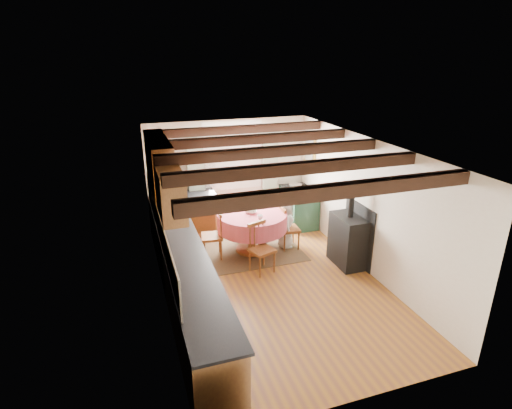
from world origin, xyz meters
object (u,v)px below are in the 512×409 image
object	(u,v)px
child_right	(286,224)
child_far	(242,217)
aga_range	(299,207)
cast_iron_stove	(349,227)
dining_table	(252,232)
cup	(260,217)
chair_right	(289,227)
chair_left	(212,235)
chair_near	(262,248)

from	to	relation	value
child_right	child_far	bearing A→B (deg)	64.66
aga_range	cast_iron_stove	world-z (taller)	cast_iron_stove
dining_table	child_right	size ratio (longest dim) A/B	1.35
child_right	cup	bearing A→B (deg)	131.73
cast_iron_stove	cup	bearing A→B (deg)	155.51
cast_iron_stove	child_right	distance (m)	1.34
cast_iron_stove	cup	distance (m)	1.64
chair_right	child_far	xyz separation A→B (m)	(-0.79, 0.67, 0.06)
aga_range	cast_iron_stove	distance (m)	2.02
chair_left	cup	bearing A→B (deg)	75.02
chair_right	aga_range	world-z (taller)	chair_right
chair_left	aga_range	xyz separation A→B (m)	(2.23, 0.94, -0.04)
cup	child_right	bearing A→B (deg)	28.26
child_far	child_right	world-z (taller)	child_far
dining_table	chair_left	distance (m)	0.81
chair_right	cast_iron_stove	distance (m)	1.27
chair_left	cast_iron_stove	bearing A→B (deg)	74.51
child_far	chair_right	bearing A→B (deg)	142.39
chair_right	cast_iron_stove	world-z (taller)	cast_iron_stove
chair_right	cup	xyz separation A→B (m)	(-0.72, -0.29, 0.42)
dining_table	chair_near	xyz separation A→B (m)	(-0.08, -0.83, 0.06)
dining_table	chair_left	size ratio (longest dim) A/B	1.42
chair_left	aga_range	size ratio (longest dim) A/B	1.01
aga_range	cup	xyz separation A→B (m)	(-1.38, -1.32, 0.43)
dining_table	child_right	xyz separation A→B (m)	(0.71, -0.02, 0.09)
child_far	child_right	bearing A→B (deg)	143.94
chair_near	child_right	world-z (taller)	child_right
chair_right	child_right	bearing A→B (deg)	35.82
dining_table	cast_iron_stove	size ratio (longest dim) A/B	0.91
chair_left	cast_iron_stove	distance (m)	2.58
chair_near	cup	world-z (taller)	chair_near
dining_table	chair_right	world-z (taller)	chair_right
child_far	cup	size ratio (longest dim) A/B	9.99
chair_right	child_far	distance (m)	1.04
dining_table	chair_near	size ratio (longest dim) A/B	1.46
chair_near	cast_iron_stove	world-z (taller)	cast_iron_stove
aga_range	child_far	world-z (taller)	child_far
chair_right	aga_range	bearing A→B (deg)	-29.25
aga_range	cast_iron_stove	size ratio (longest dim) A/B	0.64
aga_range	chair_right	bearing A→B (deg)	-122.62
cast_iron_stove	chair_near	bearing A→B (deg)	172.13
child_far	cup	world-z (taller)	child_far
chair_right	child_right	world-z (taller)	child_right
child_right	aga_range	bearing A→B (deg)	-22.96
chair_left	dining_table	bearing A→B (deg)	98.87
dining_table	aga_range	size ratio (longest dim) A/B	1.43
dining_table	child_far	world-z (taller)	child_far
cast_iron_stove	child_far	xyz separation A→B (m)	(-1.56, 1.63, -0.24)
chair_near	child_far	xyz separation A→B (m)	(0.05, 1.41, 0.04)
child_right	cup	size ratio (longest dim) A/B	9.90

